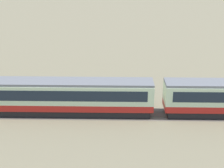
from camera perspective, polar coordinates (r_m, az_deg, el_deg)
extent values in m
cylinder|color=black|center=(42.24, 13.04, -4.87)|extent=(0.90, 0.18, 0.90)
cylinder|color=black|center=(43.51, 12.68, -4.07)|extent=(0.90, 0.18, 0.90)
cube|color=#AD1E19|center=(42.00, -6.30, -3.31)|extent=(19.04, 3.19, 0.80)
cube|color=beige|center=(41.41, -6.38, -1.35)|extent=(19.04, 3.19, 2.30)
cube|color=#192330|center=(41.37, -6.39, -1.20)|extent=(17.51, 3.23, 1.29)
cube|color=slate|center=(40.95, -6.45, 0.34)|extent=(19.04, 2.99, 0.30)
cube|color=black|center=(42.34, -6.26, -4.35)|extent=(18.28, 2.74, 0.88)
cylinder|color=black|center=(41.35, 2.31, -4.89)|extent=(0.90, 0.18, 0.90)
cylinder|color=black|center=(42.65, 2.28, -4.07)|extent=(0.90, 0.18, 0.90)
cylinder|color=black|center=(42.98, -14.74, -4.57)|extent=(0.90, 0.18, 0.90)
cylinder|color=black|center=(44.23, -14.25, -3.79)|extent=(0.90, 0.18, 0.90)
cube|color=#665B51|center=(42.72, -8.01, -4.87)|extent=(160.52, 3.60, 0.01)
cube|color=#4C4238|center=(42.08, -8.16, -5.27)|extent=(160.52, 0.12, 0.04)
cube|color=#4C4238|center=(43.36, -7.86, -4.46)|extent=(160.52, 0.12, 0.04)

